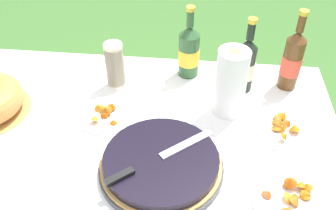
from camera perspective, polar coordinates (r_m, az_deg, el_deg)
garden_table at (r=1.34m, az=-7.71°, el=-6.64°), size 1.53×0.97×0.68m
tablecloth at (r=1.30m, az=-7.91°, el=-5.06°), size 1.54×0.98×0.10m
berry_tart at (r=1.15m, az=-1.06°, el=-8.99°), size 0.38×0.38×0.06m
serving_knife at (r=1.11m, az=-2.35°, el=-8.43°), size 0.30×0.26×0.01m
cup_stack at (r=1.45m, az=-8.10°, el=5.99°), size 0.07×0.07×0.19m
cider_bottle_green at (r=1.50m, az=3.21°, el=8.19°), size 0.08×0.08×0.30m
cider_bottle_amber at (r=1.49m, az=18.40°, el=6.54°), size 0.08×0.08×0.32m
juice_bottle_red at (r=1.44m, az=11.77°, el=6.08°), size 0.07×0.07×0.30m
snack_plate_near at (r=1.35m, az=17.07°, el=-3.17°), size 0.22×0.22×0.05m
snack_plate_left at (r=1.15m, az=18.35°, el=-13.32°), size 0.23×0.23×0.05m
snack_plate_far at (r=1.35m, az=-9.45°, el=-1.41°), size 0.20×0.20×0.05m
paper_towel_roll at (r=1.31m, az=9.55°, el=3.40°), size 0.11×0.11×0.25m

